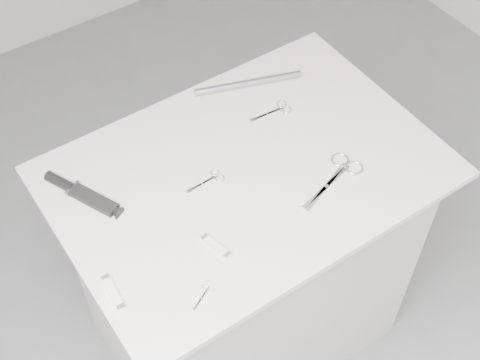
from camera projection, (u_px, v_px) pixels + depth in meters
ground at (245, 332)px, 2.46m from camera, size 4.00×4.00×0.01m
plinth at (246, 266)px, 2.11m from camera, size 0.90×0.60×0.90m
display_board at (247, 172)px, 1.76m from camera, size 1.00×0.70×0.02m
large_shears at (340, 172)px, 1.74m from camera, size 0.22×0.12×0.01m
embroidery_scissors_a at (277, 110)px, 1.89m from camera, size 0.13×0.06×0.00m
embroidery_scissors_b at (210, 179)px, 1.72m from camera, size 0.11×0.05×0.00m
tiny_scissors at (204, 294)px, 1.51m from camera, size 0.07×0.05×0.00m
sheathed_knife at (78, 192)px, 1.69m from camera, size 0.12×0.21×0.03m
pocket_knife_a at (113, 292)px, 1.51m from camera, size 0.03×0.10×0.01m
pocket_knife_b at (216, 246)px, 1.59m from camera, size 0.04×0.09×0.01m
metal_rail at (248, 83)px, 1.94m from camera, size 0.31×0.13×0.02m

